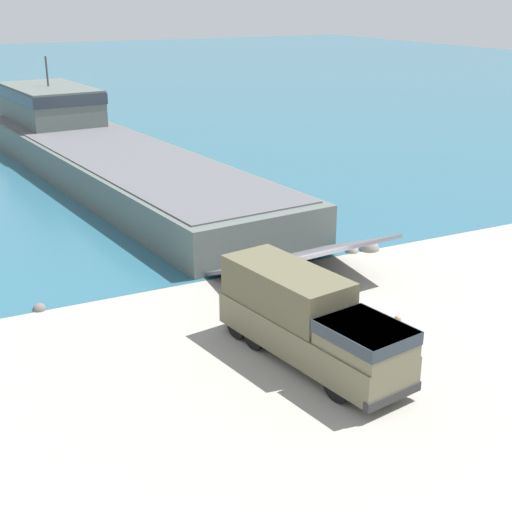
% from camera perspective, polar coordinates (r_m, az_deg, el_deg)
% --- Properties ---
extents(ground_plane, '(240.00, 240.00, 0.00)m').
position_cam_1_polar(ground_plane, '(30.02, 5.79, -4.06)').
color(ground_plane, '#9E998E').
extents(landing_craft, '(12.10, 44.86, 7.59)m').
position_cam_1_polar(landing_craft, '(53.73, -12.59, 8.48)').
color(landing_craft, '#56605B').
rests_on(landing_craft, ground_plane).
extents(military_truck, '(3.62, 8.41, 3.11)m').
position_cam_1_polar(military_truck, '(25.05, 4.27, -5.11)').
color(military_truck, '#6B664C').
rests_on(military_truck, ground_plane).
extents(soldier_on_ramp, '(0.44, 0.50, 1.82)m').
position_cam_1_polar(soldier_on_ramp, '(25.56, 11.17, -6.24)').
color(soldier_on_ramp, '#566042').
rests_on(soldier_on_ramp, ground_plane).
extents(moored_boat_c, '(6.56, 5.69, 1.62)m').
position_cam_1_polar(moored_boat_c, '(77.42, -18.10, 10.46)').
color(moored_boat_c, '#B7BABF').
rests_on(moored_boat_c, ground_plane).
extents(shoreline_rock_a, '(1.01, 1.01, 1.01)m').
position_cam_1_polar(shoreline_rock_a, '(36.95, 9.06, 0.51)').
color(shoreline_rock_a, gray).
rests_on(shoreline_rock_a, ground_plane).
extents(shoreline_rock_b, '(0.66, 0.66, 0.66)m').
position_cam_1_polar(shoreline_rock_b, '(36.52, 7.68, 0.34)').
color(shoreline_rock_b, gray).
rests_on(shoreline_rock_b, ground_plane).
extents(shoreline_rock_d, '(0.56, 0.56, 0.56)m').
position_cam_1_polar(shoreline_rock_d, '(30.93, -16.93, -4.13)').
color(shoreline_rock_d, '#66605B').
rests_on(shoreline_rock_d, ground_plane).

